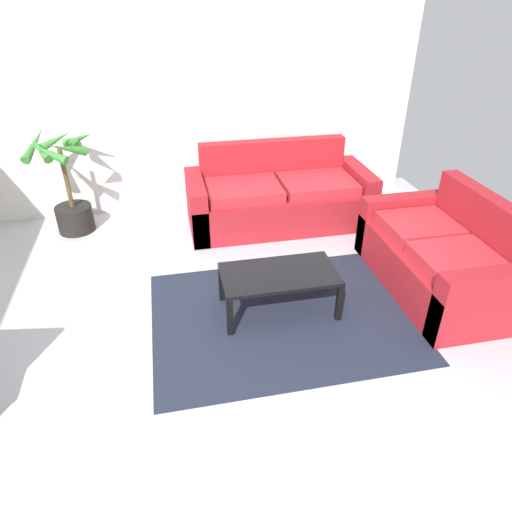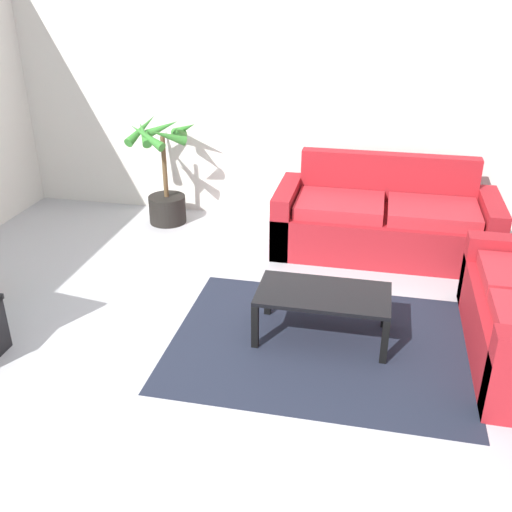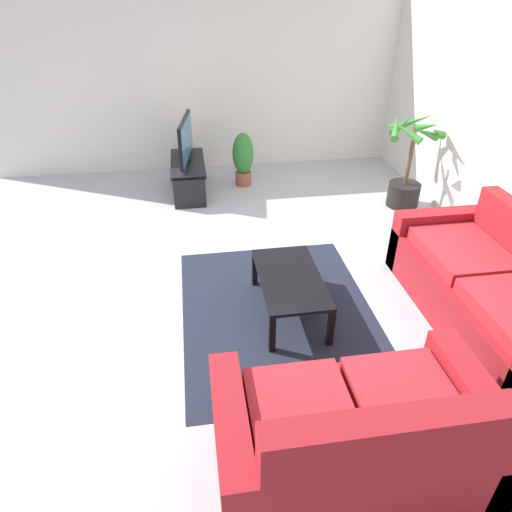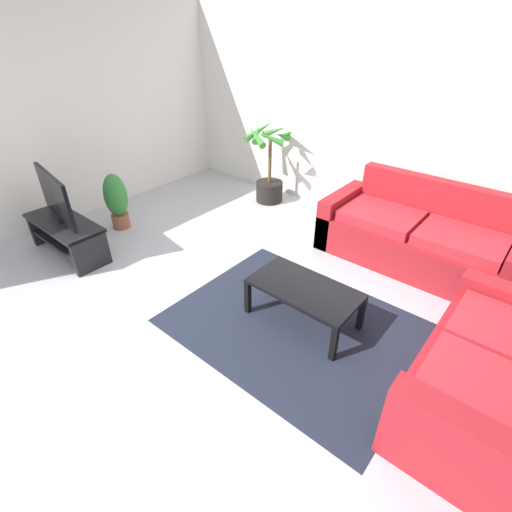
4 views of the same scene
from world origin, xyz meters
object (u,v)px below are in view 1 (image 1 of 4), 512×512
Objects in this scene: coffee_table at (279,278)px; couch_main at (278,199)px; potted_palm at (69,192)px; couch_loveseat at (441,259)px.

couch_main is at bearing 75.94° from coffee_table.
potted_palm is (-2.35, 0.27, 0.18)m from couch_main.
potted_palm reaches higher than couch_loveseat.
couch_main is 1.30× the size of couch_loveseat.
couch_loveseat reaches higher than coffee_table.
couch_main is at bearing -6.48° from potted_palm.
potted_palm is (-1.93, 1.93, 0.15)m from coffee_table.
couch_loveseat is 1.65× the size of coffee_table.
coffee_table is 0.85× the size of potted_palm.
couch_main is 1.82× the size of potted_palm.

